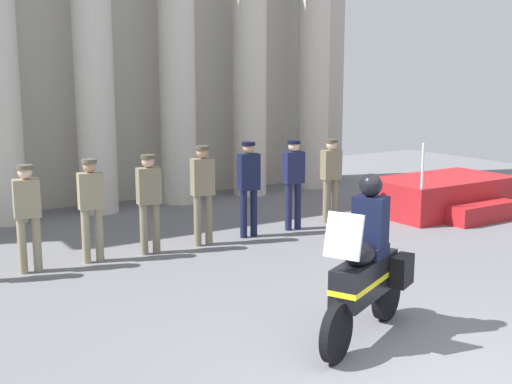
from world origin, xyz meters
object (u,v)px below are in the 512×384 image
(reviewing_stand, at_px, (444,196))
(officer_in_row_5, at_px, (249,181))
(officer_in_row_6, at_px, (293,177))
(officer_in_row_1, at_px, (27,210))
(motorcycle_with_rider, at_px, (367,270))
(officer_in_row_3, at_px, (149,196))
(officer_in_row_4, at_px, (203,187))
(officer_in_row_2, at_px, (91,202))
(officer_in_row_7, at_px, (331,174))

(reviewing_stand, relative_size, officer_in_row_5, 1.73)
(officer_in_row_5, xyz_separation_m, officer_in_row_6, (1.03, 0.02, -0.02))
(reviewing_stand, xyz_separation_m, officer_in_row_1, (-8.59, 0.47, 0.61))
(reviewing_stand, relative_size, motorcycle_with_rider, 1.57)
(motorcycle_with_rider, bearing_deg, officer_in_row_3, -107.39)
(officer_in_row_4, xyz_separation_m, officer_in_row_5, (0.98, 0.06, 0.00))
(reviewing_stand, relative_size, officer_in_row_4, 1.74)
(officer_in_row_2, distance_m, officer_in_row_7, 4.99)
(officer_in_row_7, bearing_deg, reviewing_stand, 173.41)
(officer_in_row_2, relative_size, officer_in_row_3, 1.00)
(officer_in_row_2, relative_size, officer_in_row_4, 0.95)
(officer_in_row_1, height_order, officer_in_row_2, officer_in_row_2)
(reviewing_stand, distance_m, officer_in_row_5, 4.72)
(officer_in_row_3, bearing_deg, officer_in_row_1, 6.36)
(officer_in_row_1, height_order, officer_in_row_3, officer_in_row_3)
(officer_in_row_1, height_order, motorcycle_with_rider, motorcycle_with_rider)
(officer_in_row_3, height_order, officer_in_row_4, officer_in_row_4)
(officer_in_row_5, bearing_deg, officer_in_row_4, 10.35)
(officer_in_row_7, bearing_deg, motorcycle_with_rider, 61.89)
(officer_in_row_3, height_order, officer_in_row_7, officer_in_row_7)
(officer_in_row_4, bearing_deg, officer_in_row_7, -169.46)
(officer_in_row_4, distance_m, officer_in_row_7, 3.01)
(reviewing_stand, bearing_deg, officer_in_row_5, 173.74)
(motorcycle_with_rider, bearing_deg, officer_in_row_1, -85.97)
(officer_in_row_2, xyz_separation_m, officer_in_row_7, (4.98, 0.15, 0.01))
(officer_in_row_6, relative_size, officer_in_row_7, 1.03)
(officer_in_row_1, xyz_separation_m, officer_in_row_6, (4.97, 0.06, 0.05))
(officer_in_row_5, distance_m, officer_in_row_6, 1.03)
(officer_in_row_2, bearing_deg, officer_in_row_3, -175.42)
(officer_in_row_2, bearing_deg, officer_in_row_6, -172.32)
(officer_in_row_6, xyz_separation_m, motorcycle_with_rider, (-2.37, -4.68, -0.23))
(reviewing_stand, xyz_separation_m, officer_in_row_3, (-6.63, 0.45, 0.62))
(reviewing_stand, height_order, officer_in_row_4, officer_in_row_4)
(officer_in_row_6, xyz_separation_m, officer_in_row_7, (1.00, 0.10, -0.03))
(motorcycle_with_rider, bearing_deg, officer_in_row_6, -142.21)
(officer_in_row_3, xyz_separation_m, officer_in_row_4, (1.01, 0.00, 0.05))
(reviewing_stand, xyz_separation_m, motorcycle_with_rider, (-5.99, -4.15, 0.43))
(officer_in_row_1, xyz_separation_m, motorcycle_with_rider, (2.60, -4.62, -0.18))
(officer_in_row_3, bearing_deg, officer_in_row_4, -172.66)
(officer_in_row_2, bearing_deg, reviewing_stand, -176.63)
(officer_in_row_2, height_order, officer_in_row_4, officer_in_row_4)
(reviewing_stand, distance_m, motorcycle_with_rider, 7.30)
(officer_in_row_7, bearing_deg, officer_in_row_2, 8.74)
(reviewing_stand, distance_m, officer_in_row_7, 2.77)
(officer_in_row_4, height_order, officer_in_row_5, officer_in_row_5)
(officer_in_row_6, height_order, motorcycle_with_rider, motorcycle_with_rider)
(reviewing_stand, relative_size, officer_in_row_3, 1.82)
(officer_in_row_4, relative_size, officer_in_row_6, 1.02)
(motorcycle_with_rider, bearing_deg, officer_in_row_5, -131.45)
(reviewing_stand, height_order, officer_in_row_3, officer_in_row_3)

